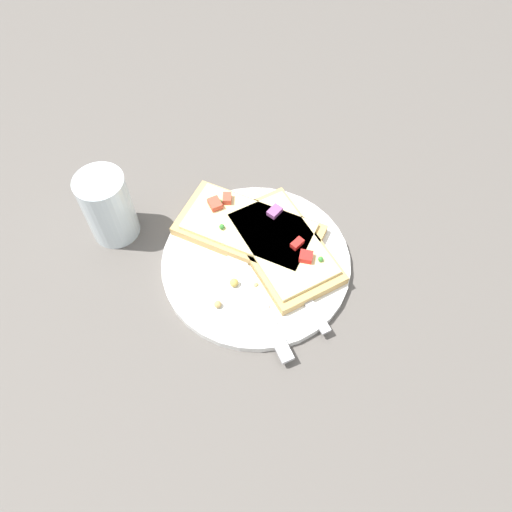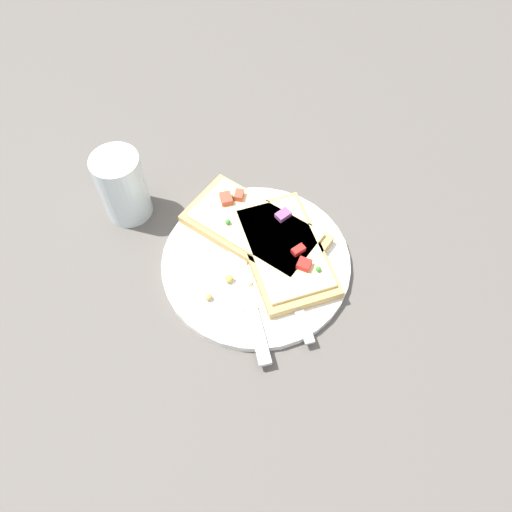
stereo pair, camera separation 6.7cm
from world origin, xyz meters
name	(u,v)px [view 2 (the right image)]	position (x,y,z in m)	size (l,w,h in m)	color
ground_plane	(256,264)	(0.00, 0.00, 0.00)	(4.00, 4.00, 0.00)	#56514C
plate	(256,262)	(0.00, 0.00, 0.01)	(0.26, 0.26, 0.01)	white
fork	(282,265)	(0.00, 0.04, 0.01)	(0.18, 0.14, 0.01)	silver
knife	(250,304)	(0.07, 0.02, 0.01)	(0.18, 0.12, 0.01)	silver
pizza_slice_main	(255,228)	(-0.04, -0.02, 0.02)	(0.15, 0.22, 0.03)	tan
pizza_slice_corner	(284,250)	(-0.02, 0.03, 0.02)	(0.20, 0.19, 0.03)	tan
crumb_scatter	(242,275)	(0.03, -0.01, 0.02)	(0.09, 0.07, 0.01)	tan
drinking_glass	(122,187)	(-0.03, -0.21, 0.05)	(0.07, 0.07, 0.11)	silver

